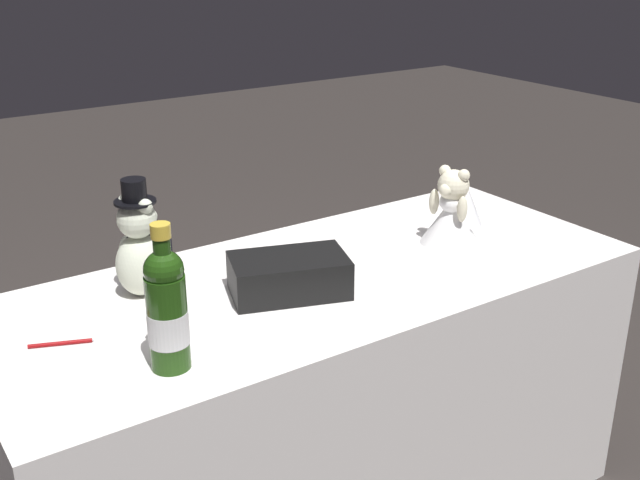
{
  "coord_description": "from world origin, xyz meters",
  "views": [
    {
      "loc": [
        1.02,
        1.51,
        1.61
      ],
      "look_at": [
        0.0,
        0.0,
        0.88
      ],
      "focal_mm": 43.3,
      "sensor_mm": 36.0,
      "label": 1
    }
  ],
  "objects": [
    {
      "name": "gift_case_black",
      "position": [
        0.12,
        0.04,
        0.83
      ],
      "size": [
        0.32,
        0.25,
        0.1
      ],
      "color": "black",
      "rests_on": "reception_table"
    },
    {
      "name": "champagne_bottle",
      "position": [
        0.5,
        0.2,
        0.92
      ],
      "size": [
        0.08,
        0.08,
        0.31
      ],
      "color": "#1D400F",
      "rests_on": "reception_table"
    },
    {
      "name": "signing_pen",
      "position": [
        0.66,
        -0.01,
        0.79
      ],
      "size": [
        0.13,
        0.06,
        0.01
      ],
      "color": "maroon",
      "rests_on": "reception_table"
    },
    {
      "name": "teddy_bear_bride",
      "position": [
        -0.45,
        0.02,
        0.88
      ],
      "size": [
        0.21,
        0.17,
        0.23
      ],
      "color": "white",
      "rests_on": "reception_table"
    },
    {
      "name": "reception_table",
      "position": [
        0.0,
        0.0,
        0.39
      ],
      "size": [
        1.71,
        0.71,
        0.78
      ],
      "primitive_type": "cube",
      "color": "white",
      "rests_on": "ground_plane"
    },
    {
      "name": "teddy_bear_groom",
      "position": [
        0.41,
        -0.16,
        0.9
      ],
      "size": [
        0.16,
        0.15,
        0.3
      ],
      "color": "silver",
      "rests_on": "reception_table"
    }
  ]
}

